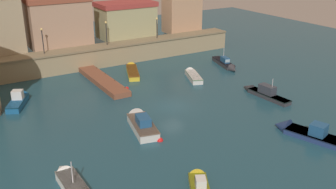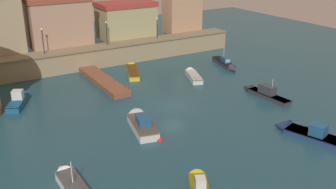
{
  "view_description": "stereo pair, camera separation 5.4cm",
  "coord_description": "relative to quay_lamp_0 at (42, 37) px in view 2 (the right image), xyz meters",
  "views": [
    {
      "loc": [
        -20.88,
        -33.63,
        16.87
      ],
      "look_at": [
        0.0,
        0.93,
        1.07
      ],
      "focal_mm": 41.76,
      "sensor_mm": 36.0,
      "label": 1
    },
    {
      "loc": [
        -20.83,
        -33.66,
        16.87
      ],
      "look_at": [
        0.0,
        0.93,
        1.07
      ],
      "focal_mm": 41.76,
      "sensor_mm": 36.0,
      "label": 2
    }
  ],
  "objects": [
    {
      "name": "quay_lamp_2",
      "position": [
        17.42,
        0.0,
        -0.15
      ],
      "size": [
        0.32,
        0.32,
        3.18
      ],
      "color": "black",
      "rests_on": "quay_wall"
    },
    {
      "name": "moored_boat_6",
      "position": [
        3.47,
        -21.16,
        -4.69
      ],
      "size": [
        3.19,
        6.79,
        2.06
      ],
      "rotation": [
        0.0,
        0.0,
        1.36
      ],
      "color": "silver",
      "rests_on": "ground"
    },
    {
      "name": "quay_lamp_1",
      "position": [
        9.07,
        0.0,
        -0.0
      ],
      "size": [
        0.32,
        0.32,
        3.42
      ],
      "color": "black",
      "rests_on": "quay_wall"
    },
    {
      "name": "moored_boat_0",
      "position": [
        19.51,
        -21.41,
        -4.74
      ],
      "size": [
        1.56,
        7.04,
        2.81
      ],
      "rotation": [
        0.0,
        0.0,
        1.62
      ],
      "color": "#333338",
      "rests_on": "ground"
    },
    {
      "name": "mooring_buoy_0",
      "position": [
        3.64,
        -24.71,
        -5.2
      ],
      "size": [
        0.6,
        0.6,
        0.6
      ],
      "primitive_type": "sphere",
      "color": "red",
      "rests_on": "ground"
    },
    {
      "name": "quay_wall",
      "position": [
        8.84,
        0.0,
        -3.73
      ],
      "size": [
        42.13,
        3.14,
        2.92
      ],
      "color": "#9E8966",
      "rests_on": "ground"
    },
    {
      "name": "quay_lamp_0",
      "position": [
        0.0,
        0.0,
        0.0
      ],
      "size": [
        0.32,
        0.32,
        3.43
      ],
      "color": "black",
      "rests_on": "quay_wall"
    },
    {
      "name": "moored_boat_5",
      "position": [
        15.62,
        -30.7,
        -4.8
      ],
      "size": [
        3.73,
        6.95,
        2.2
      ],
      "rotation": [
        0.0,
        0.0,
        1.87
      ],
      "color": "navy",
      "rests_on": "ground"
    },
    {
      "name": "pier_dock",
      "position": [
        5.17,
        -7.48,
        -4.88
      ],
      "size": [
        2.2,
        12.13,
        0.7
      ],
      "color": "brown",
      "rests_on": "ground"
    },
    {
      "name": "moored_boat_4",
      "position": [
        2.48,
        -32.43,
        -4.82
      ],
      "size": [
        3.13,
        4.35,
        1.75
      ],
      "rotation": [
        0.0,
        0.0,
        1.08
      ],
      "color": "gold",
      "rests_on": "ground"
    },
    {
      "name": "mooring_buoy_1",
      "position": [
        6.91,
        -10.89,
        -5.2
      ],
      "size": [
        0.52,
        0.52,
        0.52
      ],
      "primitive_type": "sphere",
      "color": "red",
      "rests_on": "ground"
    },
    {
      "name": "moored_boat_1",
      "position": [
        16.35,
        -11.34,
        -4.85
      ],
      "size": [
        3.28,
        5.97,
        1.25
      ],
      "rotation": [
        0.0,
        0.0,
        1.21
      ],
      "color": "silver",
      "rests_on": "ground"
    },
    {
      "name": "moored_boat_3",
      "position": [
        -5.36,
        -8.88,
        -4.72
      ],
      "size": [
        3.75,
        5.76,
        1.99
      ],
      "rotation": [
        0.0,
        0.0,
        1.12
      ],
      "color": "#195689",
      "rests_on": "ground"
    },
    {
      "name": "moored_boat_7",
      "position": [
        23.18,
        -10.04,
        -4.8
      ],
      "size": [
        2.84,
        6.91,
        2.86
      ],
      "rotation": [
        0.0,
        0.0,
        -1.82
      ],
      "color": "#333338",
      "rests_on": "ground"
    },
    {
      "name": "ground_plane",
      "position": [
        8.84,
        -18.47,
        -5.2
      ],
      "size": [
        102.29,
        102.29,
        0.0
      ],
      "primitive_type": "plane",
      "color": "#1E4756"
    },
    {
      "name": "old_town_backdrop",
      "position": [
        6.45,
        3.79,
        1.05
      ],
      "size": [
        38.19,
        6.0,
        8.14
      ],
      "color": "tan",
      "rests_on": "ground"
    },
    {
      "name": "moored_boat_8",
      "position": [
        -5.57,
        -27.45,
        -4.81
      ],
      "size": [
        1.5,
        5.77,
        2.72
      ],
      "rotation": [
        0.0,
        0.0,
        1.58
      ],
      "color": "white",
      "rests_on": "ground"
    },
    {
      "name": "moored_boat_2",
      "position": [
        10.31,
        -5.48,
        -4.84
      ],
      "size": [
        3.87,
        7.09,
        1.3
      ],
      "rotation": [
        0.0,
        0.0,
        1.19
      ],
      "color": "gold",
      "rests_on": "ground"
    }
  ]
}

